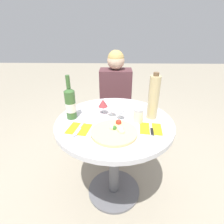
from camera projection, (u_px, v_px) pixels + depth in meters
The scene contains 14 objects.
ground_plane at pixel (114, 190), 1.68m from camera, with size 12.00×12.00×0.00m, color #9E937F.
dining_table at pixel (114, 139), 1.41m from camera, with size 0.89×0.89×0.78m.
chair_behind_diner at pixel (115, 112), 2.21m from camera, with size 0.41×0.41×0.87m.
seated_diner at pixel (115, 110), 2.04m from camera, with size 0.35×0.43×1.19m.
pizza_large at pixel (114, 132), 1.17m from camera, with size 0.31×0.31×0.05m.
wine_bottle at pixel (70, 103), 1.31m from camera, with size 0.08×0.08×0.34m.
tall_carafe at pixel (154, 97), 1.29m from camera, with size 0.08×0.08×0.35m.
sugar_shaker at pixel (138, 116), 1.28m from camera, with size 0.07×0.07×0.11m.
wine_glass_center at pixel (111, 106), 1.34m from camera, with size 0.07×0.07×0.13m.
wine_glass_back_right at pixel (120, 103), 1.38m from camera, with size 0.07×0.07×0.13m.
wine_glass_front_right at pixel (120, 107), 1.29m from camera, with size 0.07×0.07×0.15m.
wine_glass_back_left at pixel (103, 103), 1.39m from camera, with size 0.08×0.08×0.12m.
place_setting_left at pixel (79, 129), 1.21m from camera, with size 0.18×0.19×0.01m.
place_setting_right at pixel (151, 129), 1.22m from camera, with size 0.17×0.19×0.01m.
Camera 1 is at (0.01, -1.15, 1.43)m, focal length 28.00 mm.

